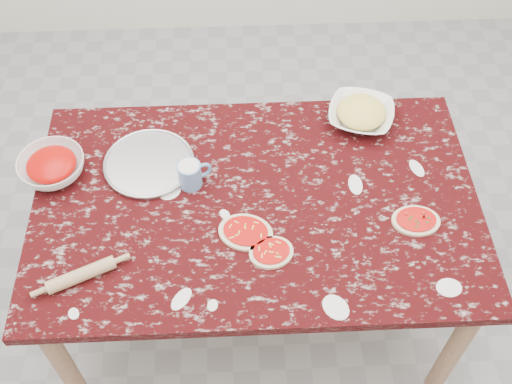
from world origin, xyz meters
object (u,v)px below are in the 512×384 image
object	(u,v)px
sauce_bowl	(52,167)
rolling_pin	(81,275)
flour_mug	(191,174)
cheese_bowl	(361,115)
worktable	(256,214)
pizza_tray	(149,164)

from	to	relation	value
sauce_bowl	rolling_pin	distance (m)	0.48
flour_mug	rolling_pin	world-z (taller)	flour_mug
cheese_bowl	flour_mug	distance (m)	0.72
worktable	pizza_tray	distance (m)	0.44
sauce_bowl	cheese_bowl	xyz separation A→B (m)	(1.17, 0.22, -0.01)
cheese_bowl	flour_mug	xyz separation A→B (m)	(-0.66, -0.29, 0.02)
cheese_bowl	sauce_bowl	bearing A→B (deg)	-169.32
worktable	sauce_bowl	size ratio (longest dim) A/B	6.60
worktable	flour_mug	world-z (taller)	flour_mug
pizza_tray	flour_mug	distance (m)	0.19
worktable	sauce_bowl	xyz separation A→B (m)	(-0.74, 0.16, 0.12)
worktable	cheese_bowl	distance (m)	0.59
worktable	sauce_bowl	distance (m)	0.77
rolling_pin	sauce_bowl	bearing A→B (deg)	109.50
sauce_bowl	rolling_pin	size ratio (longest dim) A/B	1.07
pizza_tray	rolling_pin	bearing A→B (deg)	-111.39
pizza_tray	worktable	bearing A→B (deg)	-25.23
worktable	cheese_bowl	bearing A→B (deg)	41.38
pizza_tray	cheese_bowl	size ratio (longest dim) A/B	1.31
flour_mug	cheese_bowl	bearing A→B (deg)	23.57
sauce_bowl	flour_mug	xyz separation A→B (m)	(0.51, -0.07, 0.01)
sauce_bowl	worktable	bearing A→B (deg)	-12.11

